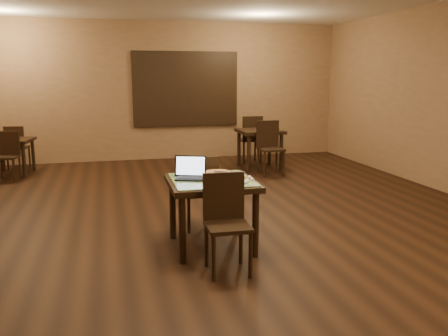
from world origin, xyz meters
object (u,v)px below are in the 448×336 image
object	(u,v)px
pizza_pan	(217,174)
other_table_a_chair_far	(251,137)
chair_main_near	(226,216)
other_table_b	(12,145)
other_table_b_chair_far	(16,145)
tiled_table	(212,189)
chair_main_far	(201,188)
other_table_a	(260,136)
other_table_b_chair_near	(8,153)
other_table_a_chair_near	(269,144)
laptop	(191,173)

from	to	relation	value
pizza_pan	other_table_a_chair_far	xyz separation A→B (m)	(1.79, 4.49, -0.20)
chair_main_near	other_table_b	size ratio (longest dim) A/B	1.15
other_table_b_chair_far	tiled_table	bearing A→B (deg)	127.03
chair_main_far	other_table_a	bearing A→B (deg)	-120.26
other_table_b_chair_near	chair_main_far	bearing A→B (deg)	-43.39
chair_main_far	pizza_pan	distance (m)	0.47
other_table_a_chair_near	other_table_b_chair_near	distance (m)	4.76
other_table_a	other_table_a_chair_far	distance (m)	0.60
other_table_a_chair_far	other_table_b	bearing A→B (deg)	-0.68
chair_main_near	other_table_b_chair_near	distance (m)	5.59
other_table_a_chair_near	other_table_a_chair_far	bearing A→B (deg)	89.21
tiled_table	chair_main_far	world-z (taller)	chair_main_far
other_table_a_chair_near	other_table_b_chair_far	bearing A→B (deg)	159.71
other_table_a_chair_far	other_table_b	world-z (taller)	other_table_a_chair_far
other_table_b	other_table_b_chair_far	xyz separation A→B (m)	(-0.01, 0.51, -0.07)
other_table_b_chair_near	laptop	bearing A→B (deg)	-49.01
other_table_b_chair_far	other_table_b_chair_near	bearing A→B (deg)	99.91
chair_main_far	other_table_b_chair_far	size ratio (longest dim) A/B	1.05
tiled_table	other_table_b_chair_near	world-z (taller)	other_table_b_chair_near
laptop	other_table_a	bearing A→B (deg)	82.24
chair_main_far	other_table_a_chair_far	xyz separation A→B (m)	(1.90, 4.11, 0.05)
other_table_b_chair_far	other_table_a	bearing A→B (deg)	175.58
laptop	other_table_a_chair_far	world-z (taller)	other_table_a_chair_far
chair_main_near	pizza_pan	distance (m)	0.90
laptop	other_table_a_chair_near	distance (m)	4.04
laptop	other_table_b_chair_near	size ratio (longest dim) A/B	0.46
chair_main_far	other_table_a	world-z (taller)	chair_main_far
tiled_table	chair_main_far	size ratio (longest dim) A/B	1.01
tiled_table	other_table_a_chair_near	xyz separation A→B (m)	(1.90, 3.55, -0.09)
pizza_pan	other_table_a_chair_far	distance (m)	4.83
other_table_b_chair_far	laptop	bearing A→B (deg)	125.78
laptop	other_table_b_chair_far	size ratio (longest dim) A/B	0.46
chair_main_near	pizza_pan	xyz separation A→B (m)	(0.12, 0.86, 0.24)
laptop	other_table_b_chair_far	bearing A→B (deg)	136.98
laptop	pizza_pan	world-z (taller)	laptop
other_table_b	other_table_a_chair_far	bearing A→B (deg)	8.62
tiled_table	laptop	world-z (taller)	laptop
laptop	pizza_pan	xyz separation A→B (m)	(0.32, 0.14, -0.06)
chair_main_near	chair_main_far	world-z (taller)	chair_main_near
chair_main_far	pizza_pan	xyz separation A→B (m)	(0.12, -0.38, 0.25)
tiled_table	chair_main_far	bearing A→B (deg)	90.34
other_table_b	other_table_b_chair_near	bearing A→B (deg)	-80.09
pizza_pan	other_table_b	world-z (taller)	pizza_pan
chair_main_far	other_table_b_chair_far	distance (m)	5.41
tiled_table	other_table_a_chair_near	size ratio (longest dim) A/B	0.92
other_table_b	laptop	bearing A→B (deg)	-51.83
other_table_a	tiled_table	bearing A→B (deg)	-115.42
laptop	pizza_pan	distance (m)	0.35
other_table_b_chair_near	other_table_b_chair_far	world-z (taller)	same
chair_main_near	other_table_a	bearing A→B (deg)	69.39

